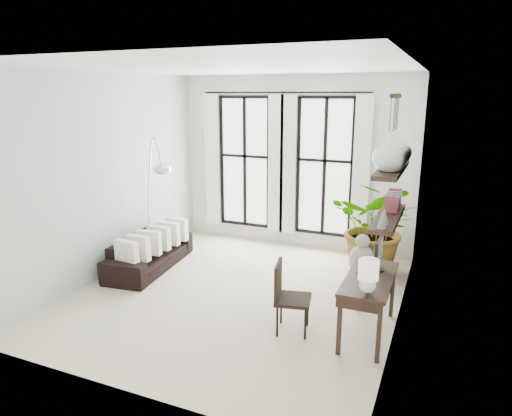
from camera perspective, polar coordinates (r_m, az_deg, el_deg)
The scene contains 16 objects.
floor at distance 6.85m, azimuth -2.24°, elevation -10.58°, with size 5.00×5.00×0.00m, color beige.
ceiling at distance 6.23m, azimuth -2.53°, elevation 17.21°, with size 5.00×5.00×0.00m, color white.
wall_left at distance 7.58m, azimuth -17.96°, elevation 3.85°, with size 5.00×5.00×0.00m, color #A6B9B3.
wall_right at distance 5.78m, azimuth 18.23°, elevation 0.77°, with size 5.00×5.00×0.00m, color white.
wall_back at distance 8.64m, azimuth 4.79°, elevation 5.68°, with size 4.50×4.50×0.00m, color white.
windows at distance 8.65m, azimuth 3.37°, elevation 5.44°, with size 3.26×0.13×2.65m.
wall_shelves at distance 5.36m, azimuth 16.44°, elevation 1.30°, with size 0.25×1.30×0.60m.
sofa at distance 7.89m, azimuth -13.14°, elevation -5.40°, with size 1.88×0.74×0.55m, color black.
throw_pillows at distance 7.76m, azimuth -12.63°, elevation -3.95°, with size 0.40×1.52×0.40m.
plant at distance 7.63m, azimuth 14.96°, elevation -2.30°, with size 1.38×1.20×1.54m, color #2D7228.
desk at distance 5.60m, azimuth 13.92°, elevation -8.96°, with size 0.54×1.27×1.14m.
desk_chair at distance 5.66m, azimuth 3.84°, elevation -10.51°, with size 0.50×0.50×0.89m.
arc_lamp at distance 7.59m, azimuth -12.52°, elevation 3.72°, with size 0.71×0.43×2.20m.
buddha at distance 7.28m, azimuth 13.04°, elevation -6.63°, with size 0.43×0.43×0.78m.
vase_a at distance 4.99m, azimuth 16.45°, elevation 6.67°, with size 0.37×0.37×0.38m, color white.
vase_b at distance 5.38m, azimuth 16.98°, elevation 7.14°, with size 0.37×0.37×0.38m, color white.
Camera 1 is at (2.68, -5.62, 2.87)m, focal length 32.00 mm.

